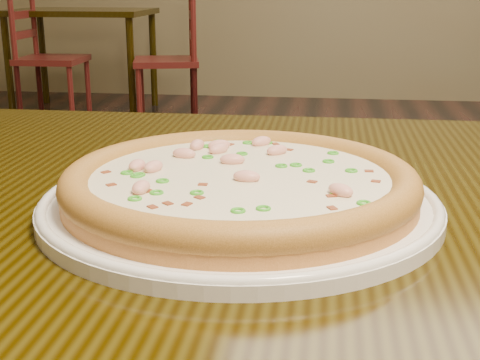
# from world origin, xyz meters

# --- Properties ---
(hero_table) EXTENTS (1.20, 0.80, 0.75)m
(hero_table) POSITION_xyz_m (-0.34, -0.51, 0.65)
(hero_table) COLOR black
(hero_table) RESTS_ON ground
(plate) EXTENTS (0.36, 0.36, 0.02)m
(plate) POSITION_xyz_m (-0.46, -0.56, 0.76)
(plate) COLOR white
(plate) RESTS_ON hero_table
(pizza) EXTENTS (0.32, 0.32, 0.03)m
(pizza) POSITION_xyz_m (-0.46, -0.56, 0.78)
(pizza) COLOR #C58545
(pizza) RESTS_ON plate
(bg_table_left) EXTENTS (1.00, 0.70, 0.75)m
(bg_table_left) POSITION_xyz_m (-2.19, 3.68, 0.65)
(bg_table_left) COLOR black
(bg_table_left) RESTS_ON ground
(chair_a) EXTENTS (0.43, 0.43, 0.95)m
(chair_a) POSITION_xyz_m (-2.32, 3.27, 0.44)
(chair_a) COLOR #531A14
(chair_a) RESTS_ON ground
(chair_b) EXTENTS (0.51, 0.51, 0.95)m
(chair_b) POSITION_xyz_m (-1.41, 3.27, 0.44)
(chair_b) COLOR #531A14
(chair_b) RESTS_ON ground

